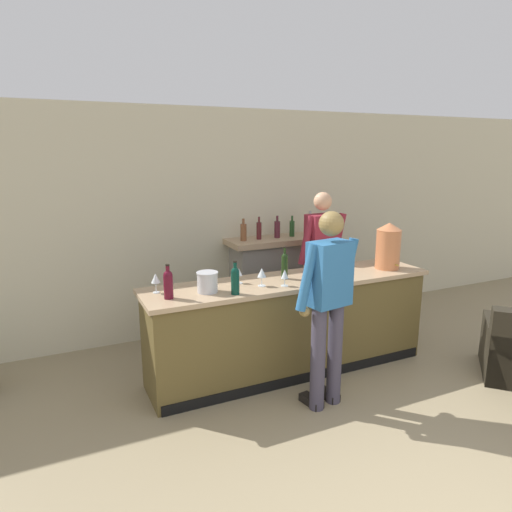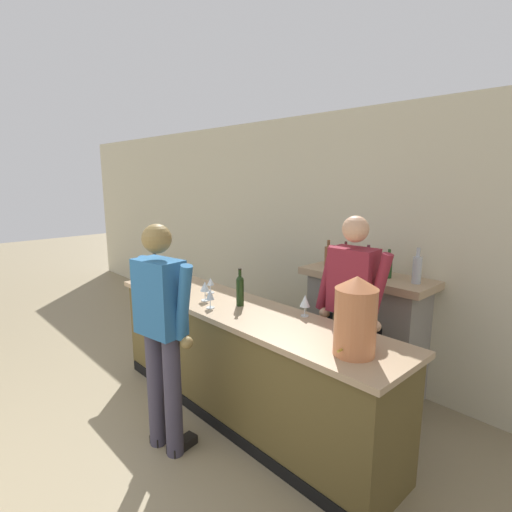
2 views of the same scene
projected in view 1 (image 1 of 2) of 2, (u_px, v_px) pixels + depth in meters
The scene contains 15 objects.
wall_back_panel at pixel (218, 222), 5.69m from camera, with size 12.00×0.07×2.75m.
bar_counter at pixel (290, 325), 4.68m from camera, with size 3.00×0.68×0.99m.
fireplace_stone at pixel (276, 281), 5.92m from camera, with size 1.28×0.52×1.48m.
person_customer at pixel (328, 302), 3.91m from camera, with size 0.65×0.35×1.76m.
person_bartender at pixel (321, 260), 5.36m from camera, with size 0.66×0.33×1.78m.
copper_dispenser at pixel (388, 246), 4.93m from camera, with size 0.27×0.30×0.50m.
ice_bucket_steel at pixel (207, 282), 4.12m from camera, with size 0.20×0.20×0.19m.
wine_bottle_rose_blush at pixel (168, 283), 3.93m from camera, with size 0.08×0.08×0.31m.
wine_bottle_chardonnay_pale at pixel (285, 265), 4.55m from camera, with size 0.07×0.07×0.33m.
wine_bottle_cabernet_heavy at pixel (235, 279), 4.05m from camera, with size 0.08×0.08×0.31m.
wine_glass_mid_counter at pixel (156, 279), 4.09m from camera, with size 0.08×0.08×0.18m.
wine_glass_by_dispenser at pixel (321, 257), 4.96m from camera, with size 0.08×0.08×0.18m.
wine_glass_front_left at pixel (239, 273), 4.40m from camera, with size 0.07×0.07×0.15m.
wine_glass_near_bucket at pixel (262, 273), 4.30m from camera, with size 0.09×0.09×0.18m.
wine_glass_front_right at pixel (285, 275), 4.31m from camera, with size 0.07×0.07×0.16m.
Camera 1 is at (-1.96, -1.20, 2.23)m, focal length 32.00 mm.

